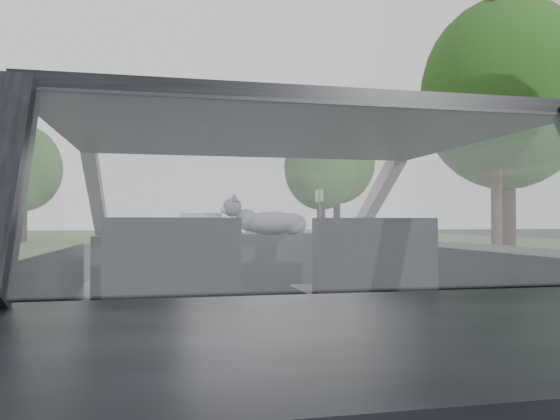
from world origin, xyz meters
name	(u,v)px	position (x,y,z in m)	size (l,w,h in m)	color
subject_car	(260,298)	(0.00, 0.00, 0.72)	(1.80, 4.00, 1.45)	black
dashboard	(241,261)	(0.00, 0.62, 0.85)	(1.58, 0.45, 0.30)	black
driver_seat	(172,271)	(-0.40, -0.29, 0.88)	(0.50, 0.72, 0.42)	black
passenger_seat	(365,268)	(0.40, -0.29, 0.88)	(0.50, 0.72, 0.42)	black
steering_wheel	(170,252)	(-0.40, 0.33, 0.92)	(0.36, 0.36, 0.04)	black
cat	(272,222)	(0.17, 0.58, 1.08)	(0.51, 0.16, 0.23)	gray
guardrail	(363,242)	(4.30, 10.00, 0.58)	(0.05, 90.00, 0.32)	gray
other_car	(201,233)	(0.86, 16.61, 0.69)	(1.67, 4.22, 1.39)	#B4B5B9
highway_sign	(320,218)	(6.01, 19.50, 1.24)	(0.10, 0.99, 2.48)	#134A1F
utility_pole	(496,101)	(8.57, 10.97, 4.44)	(0.29, 0.29, 8.87)	#392315
tree_1	(506,132)	(9.52, 11.88, 3.75)	(4.95, 4.95, 7.51)	#21531B
tree_2	(321,184)	(8.56, 27.98, 3.25)	(4.29, 4.29, 6.51)	#21531B
tree_3	(337,177)	(12.90, 38.30, 4.57)	(6.03, 6.03, 9.13)	#21531B
tree_6	(23,185)	(-7.72, 28.65, 3.02)	(3.99, 3.99, 6.05)	#21531B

